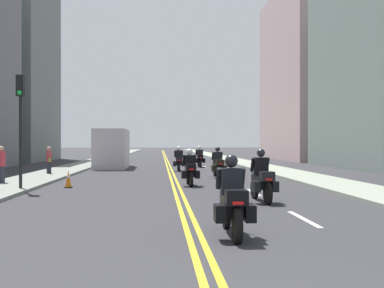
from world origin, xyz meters
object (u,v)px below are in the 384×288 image
Objects in this scene: traffic_cone_1 at (68,179)px; pedestrian_0 at (1,165)px; motorcycle_2 at (190,170)px; traffic_light_near at (20,111)px; motorcycle_4 at (179,161)px; motorcycle_0 at (232,203)px; motorcycle_3 at (218,165)px; parked_truck at (113,150)px; motorcycle_1 at (262,180)px; motorcycle_5 at (200,159)px; pedestrian_1 at (49,161)px.

traffic_cone_1 is 3.32m from pedestrian_0.
motorcycle_2 is at bearing -85.13° from pedestrian_0.
traffic_cone_1 is at bearing 41.58° from traffic_light_near.
motorcycle_2 is 7.19m from traffic_light_near.
motorcycle_0 is at bearing -89.52° from motorcycle_4.
motorcycle_0 is 0.97× the size of motorcycle_3.
parked_truck reaches higher than motorcycle_0.
motorcycle_1 reaches higher than traffic_cone_1.
parked_truck is (3.35, 13.98, 0.40)m from pedestrian_0.
motorcycle_1 is at bearing 72.07° from motorcycle_0.
motorcycle_2 is 10.37m from motorcycle_4.
motorcycle_3 is at bearing -90.23° from motorcycle_5.
pedestrian_0 is 5.98m from pedestrian_1.
motorcycle_5 is (1.77, 4.74, -0.00)m from motorcycle_4.
traffic_light_near reaches higher than motorcycle_3.
pedestrian_1 is at bearing 96.23° from traffic_light_near.
pedestrian_1 is at bearing 108.95° from traffic_cone_1.
pedestrian_0 is at bearing -124.74° from motorcycle_5.
motorcycle_1 is at bearing -83.17° from motorcycle_4.
motorcycle_0 is 3.05× the size of traffic_cone_1.
pedestrian_0 is 1.04× the size of pedestrian_1.
motorcycle_1 is 1.01× the size of motorcycle_2.
pedestrian_0 is (-1.55, 2.52, -2.16)m from traffic_light_near.
parked_truck is (-6.60, 20.30, 0.60)m from motorcycle_1.
motorcycle_0 is 14.12m from pedestrian_0.
motorcycle_0 is at bearing -134.70° from pedestrian_0.
traffic_light_near is 3.66m from pedestrian_0.
parked_truck reaches higher than traffic_cone_1.
motorcycle_4 is at bearing -42.57° from parked_truck.
motorcycle_4 is 1.39× the size of pedestrian_1.
motorcycle_3 is 8.43m from traffic_cone_1.
parked_truck is at bearing -176.62° from motorcycle_5.
motorcycle_1 reaches higher than motorcycle_3.
pedestrian_0 reaches higher than motorcycle_1.
motorcycle_2 is 3.04× the size of traffic_cone_1.
motorcycle_1 is 1.33× the size of pedestrian_1.
motorcycle_2 is at bearing -97.03° from motorcycle_5.
motorcycle_1 is 15.41m from pedestrian_1.
pedestrian_0 is at bearing 173.49° from motorcycle_2.
motorcycle_4 is (-1.92, 16.00, -0.02)m from motorcycle_1.
motorcycle_2 is 4.85m from motorcycle_3.
pedestrian_1 is (-2.44, 7.12, 0.49)m from traffic_cone_1.
motorcycle_4 is 12.58m from pedestrian_0.
traffic_cone_1 is at bearing -6.52° from pedestrian_1.
pedestrian_1 reaches higher than motorcycle_0.
parked_truck reaches higher than motorcycle_3.
traffic_light_near is (-8.31, -6.34, 2.37)m from motorcycle_3.
motorcycle_3 is at bearing 51.55° from pedestrian_1.
traffic_cone_1 is (-6.79, -4.99, -0.31)m from motorcycle_3.
traffic_light_near is at bearing 152.26° from motorcycle_1.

